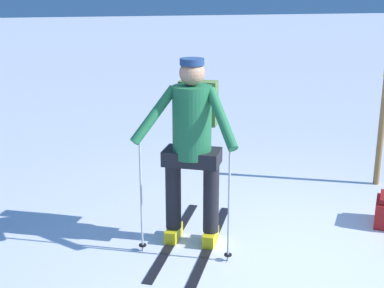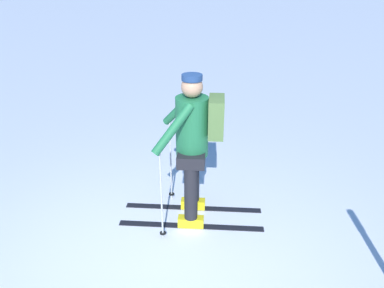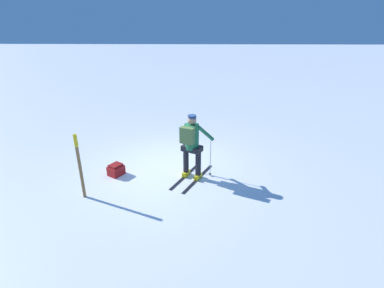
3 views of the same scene
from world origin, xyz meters
name	(u,v)px [view 3 (image 3 of 3)]	position (x,y,z in m)	size (l,w,h in m)	color
ground_plane	(170,168)	(0.00, 0.00, 0.00)	(80.00, 80.00, 0.00)	white
skier	(192,143)	(0.53, 0.64, 1.03)	(1.73, 1.18, 1.78)	black
dropped_backpack	(116,170)	(0.41, -1.46, 0.15)	(0.51, 0.49, 0.32)	maroon
trail_marker	(79,162)	(1.51, -1.96, 0.95)	(0.09, 0.09, 1.63)	olive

